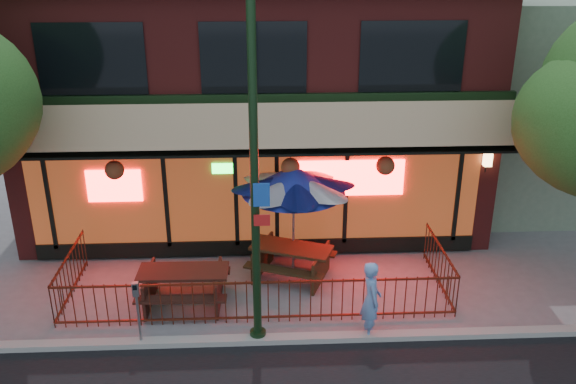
# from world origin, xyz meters

# --- Properties ---
(ground) EXTENTS (80.00, 80.00, 0.00)m
(ground) POSITION_xyz_m (0.00, 0.00, 0.00)
(ground) COLOR gray
(ground) RESTS_ON ground
(curb) EXTENTS (80.00, 0.25, 0.12)m
(curb) POSITION_xyz_m (0.00, -0.50, 0.06)
(curb) COLOR #999993
(curb) RESTS_ON ground
(restaurant_building) EXTENTS (12.96, 9.49, 8.05)m
(restaurant_building) POSITION_xyz_m (0.00, 7.11, 4.13)
(restaurant_building) COLOR maroon
(restaurant_building) RESTS_ON ground
(neighbor_building) EXTENTS (6.00, 7.00, 6.00)m
(neighbor_building) POSITION_xyz_m (9.00, 7.70, 3.00)
(neighbor_building) COLOR gray
(neighbor_building) RESTS_ON ground
(patio_fence) EXTENTS (8.44, 2.62, 1.00)m
(patio_fence) POSITION_xyz_m (0.00, 0.50, 0.63)
(patio_fence) COLOR #4D1D10
(patio_fence) RESTS_ON ground
(street_light) EXTENTS (0.43, 0.32, 7.00)m
(street_light) POSITION_xyz_m (0.00, -0.40, 3.15)
(street_light) COLOR black
(street_light) RESTS_ON ground
(picnic_table_left) EXTENTS (1.97, 1.52, 0.83)m
(picnic_table_left) POSITION_xyz_m (-1.60, 1.00, 0.54)
(picnic_table_left) COLOR #391B14
(picnic_table_left) RESTS_ON ground
(picnic_table_right) EXTENTS (2.27, 2.03, 0.80)m
(picnic_table_right) POSITION_xyz_m (0.80, 2.06, 0.53)
(picnic_table_right) COLOR #342412
(picnic_table_right) RESTS_ON ground
(patio_umbrella) EXTENTS (2.41, 2.41, 2.75)m
(patio_umbrella) POSITION_xyz_m (0.87, 2.40, 2.35)
(patio_umbrella) COLOR gray
(patio_umbrella) RESTS_ON ground
(pedestrian) EXTENTS (0.43, 0.63, 1.66)m
(pedestrian) POSITION_xyz_m (2.26, -0.35, 0.83)
(pedestrian) COLOR #648DC8
(pedestrian) RESTS_ON ground
(parking_meter_near) EXTENTS (0.13, 0.11, 1.42)m
(parking_meter_near) POSITION_xyz_m (-2.31, -0.48, 0.96)
(parking_meter_near) COLOR gray
(parking_meter_near) RESTS_ON ground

